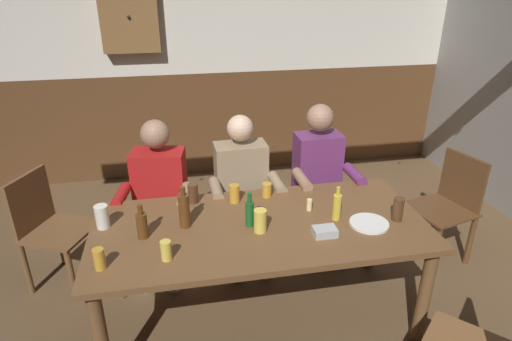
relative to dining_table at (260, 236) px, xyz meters
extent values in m
plane|color=brown|center=(0.00, -0.01, -0.65)|extent=(6.33, 6.33, 0.00)
cube|color=silver|center=(0.00, 2.52, 1.18)|extent=(5.28, 0.12, 1.32)
cube|color=brown|center=(0.00, 2.52, -0.07)|extent=(5.28, 0.12, 1.17)
cube|color=brown|center=(0.00, 0.00, 0.07)|extent=(2.08, 0.95, 0.04)
cylinder|color=brown|center=(-0.96, -0.39, -0.30)|extent=(0.08, 0.08, 0.70)
cylinder|color=brown|center=(0.96, -0.39, -0.30)|extent=(0.08, 0.08, 0.70)
cylinder|color=brown|center=(-0.96, 0.39, -0.30)|extent=(0.08, 0.08, 0.70)
cylinder|color=brown|center=(0.96, 0.39, -0.30)|extent=(0.08, 0.08, 0.70)
cube|color=#AD1919|center=(-0.62, 0.77, 0.06)|extent=(0.42, 0.30, 0.51)
sphere|color=#9E755B|center=(-0.62, 0.77, 0.45)|extent=(0.21, 0.21, 0.21)
cylinder|color=silver|center=(-0.54, 0.60, -0.18)|extent=(0.20, 0.44, 0.13)
cylinder|color=silver|center=(-0.75, 0.64, -0.18)|extent=(0.20, 0.44, 0.13)
cylinder|color=silver|center=(-0.58, 0.39, -0.44)|extent=(0.10, 0.10, 0.42)
cylinder|color=silver|center=(-0.79, 0.43, -0.44)|extent=(0.10, 0.10, 0.42)
cylinder|color=#9E755B|center=(-0.45, 0.48, 0.09)|extent=(0.13, 0.29, 0.08)
cylinder|color=#AD1919|center=(-0.89, 0.56, 0.09)|extent=(0.13, 0.29, 0.08)
cube|color=#997F60|center=(0.00, 0.77, 0.07)|extent=(0.40, 0.24, 0.52)
sphere|color=beige|center=(0.00, 0.77, 0.46)|extent=(0.20, 0.20, 0.20)
cylinder|color=#33724C|center=(0.11, 0.63, -0.18)|extent=(0.14, 0.42, 0.13)
cylinder|color=#33724C|center=(-0.10, 0.62, -0.18)|extent=(0.14, 0.42, 0.13)
cylinder|color=#33724C|center=(0.12, 0.42, -0.44)|extent=(0.10, 0.10, 0.42)
cylinder|color=#33724C|center=(-0.10, 0.42, -0.44)|extent=(0.10, 0.10, 0.42)
cylinder|color=#997F60|center=(0.24, 0.53, 0.09)|extent=(0.09, 0.28, 0.08)
cylinder|color=#997F60|center=(-0.22, 0.51, 0.09)|extent=(0.09, 0.28, 0.08)
cube|color=#6B2D66|center=(0.62, 0.77, 0.09)|extent=(0.37, 0.24, 0.56)
sphere|color=#9E755B|center=(0.62, 0.77, 0.50)|extent=(0.21, 0.21, 0.21)
cylinder|color=#2D4C84|center=(0.73, 0.65, -0.18)|extent=(0.14, 0.37, 0.13)
cylinder|color=#2D4C84|center=(0.53, 0.64, -0.18)|extent=(0.14, 0.37, 0.13)
cylinder|color=#2D4C84|center=(0.73, 0.47, -0.44)|extent=(0.10, 0.10, 0.42)
cylinder|color=#2D4C84|center=(0.53, 0.46, -0.44)|extent=(0.10, 0.10, 0.42)
cylinder|color=#6B2D66|center=(0.84, 0.53, 0.11)|extent=(0.09, 0.28, 0.08)
cylinder|color=#9E755B|center=(0.42, 0.52, 0.11)|extent=(0.09, 0.28, 0.08)
cube|color=brown|center=(1.54, 0.41, -0.20)|extent=(0.54, 0.54, 0.02)
cube|color=brown|center=(1.74, 0.46, 0.02)|extent=(0.13, 0.39, 0.42)
cylinder|color=brown|center=(1.41, 0.18, -0.43)|extent=(0.04, 0.04, 0.44)
cylinder|color=brown|center=(1.31, 0.55, -0.43)|extent=(0.04, 0.04, 0.44)
cylinder|color=brown|center=(1.78, 0.28, -0.43)|extent=(0.04, 0.04, 0.44)
cylinder|color=brown|center=(1.68, 0.64, -0.43)|extent=(0.04, 0.04, 0.44)
cube|color=brown|center=(-1.37, 0.65, -0.20)|extent=(0.59, 0.59, 0.02)
cube|color=brown|center=(-1.55, 0.74, 0.02)|extent=(0.20, 0.37, 0.42)
cylinder|color=brown|center=(-1.11, 0.74, -0.43)|extent=(0.04, 0.04, 0.44)
cylinder|color=brown|center=(-1.28, 0.40, -0.43)|extent=(0.04, 0.04, 0.44)
cylinder|color=brown|center=(-1.46, 0.90, -0.43)|extent=(0.04, 0.04, 0.44)
cylinder|color=brown|center=(-1.62, 0.56, -0.43)|extent=(0.04, 0.04, 0.44)
cylinder|color=#F9E08C|center=(0.35, 0.11, 0.13)|extent=(0.04, 0.04, 0.08)
cube|color=#B2B7BC|center=(0.35, -0.19, 0.11)|extent=(0.14, 0.10, 0.05)
cylinder|color=white|center=(0.67, -0.13, 0.10)|extent=(0.24, 0.24, 0.01)
cylinder|color=#593314|center=(-0.46, 0.07, 0.20)|extent=(0.07, 0.07, 0.22)
cylinder|color=#593314|center=(-0.46, 0.07, 0.33)|extent=(0.03, 0.03, 0.06)
cylinder|color=gold|center=(0.49, -0.03, 0.18)|extent=(0.05, 0.05, 0.17)
cylinder|color=gold|center=(0.49, -0.03, 0.29)|extent=(0.02, 0.02, 0.06)
cylinder|color=#593314|center=(-0.71, -0.01, 0.17)|extent=(0.06, 0.06, 0.16)
cylinder|color=#593314|center=(-0.71, -0.01, 0.28)|extent=(0.03, 0.03, 0.06)
cylinder|color=#195923|center=(-0.07, 0.00, 0.17)|extent=(0.05, 0.05, 0.17)
cylinder|color=#195923|center=(-0.07, 0.00, 0.29)|extent=(0.03, 0.03, 0.07)
cylinder|color=white|center=(-0.96, 0.15, 0.16)|extent=(0.08, 0.08, 0.15)
cylinder|color=gold|center=(-0.12, 0.32, 0.15)|extent=(0.07, 0.07, 0.13)
cylinder|color=#E5C64C|center=(-0.02, -0.07, 0.16)|extent=(0.08, 0.08, 0.15)
cylinder|color=#4C2D19|center=(-0.39, 0.37, 0.16)|extent=(0.07, 0.07, 0.14)
cylinder|color=#E5C64C|center=(-0.58, -0.26, 0.15)|extent=(0.06, 0.06, 0.11)
cylinder|color=#4C2D19|center=(0.86, -0.11, 0.17)|extent=(0.07, 0.07, 0.15)
cylinder|color=gold|center=(-0.92, -0.27, 0.15)|extent=(0.06, 0.06, 0.12)
cylinder|color=gold|center=(0.12, 0.35, 0.14)|extent=(0.07, 0.07, 0.10)
cube|color=brown|center=(-0.84, 2.39, 1.12)|extent=(0.56, 0.12, 0.70)
sphere|color=black|center=(-0.84, 2.31, 1.12)|extent=(0.03, 0.03, 0.03)
camera|label=1|loc=(-0.47, -2.28, 1.53)|focal=30.56mm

